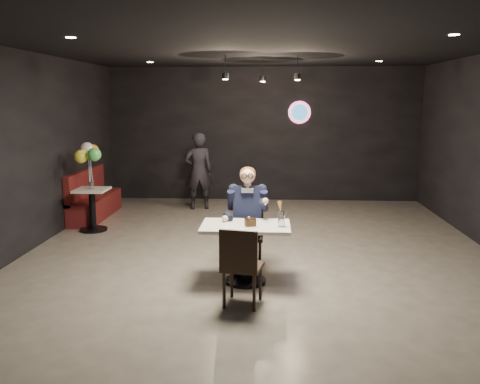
# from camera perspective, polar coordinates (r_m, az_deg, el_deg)

# --- Properties ---
(floor) EXTENTS (9.00, 9.00, 0.00)m
(floor) POSITION_cam_1_polar(r_m,az_deg,el_deg) (7.41, 2.10, -7.59)
(floor) COLOR gray
(floor) RESTS_ON ground
(wall_sign) EXTENTS (0.50, 0.06, 0.50)m
(wall_sign) POSITION_cam_1_polar(r_m,az_deg,el_deg) (11.54, 6.70, 8.88)
(wall_sign) COLOR pink
(wall_sign) RESTS_ON floor
(pendant_lights) EXTENTS (1.40, 1.20, 0.36)m
(pendant_lights) POSITION_cam_1_polar(r_m,az_deg,el_deg) (9.07, 2.52, 14.12)
(pendant_lights) COLOR black
(pendant_lights) RESTS_ON floor
(main_table) EXTENTS (1.10, 0.70, 0.75)m
(main_table) POSITION_cam_1_polar(r_m,az_deg,el_deg) (6.41, 0.63, -6.94)
(main_table) COLOR white
(main_table) RESTS_ON floor
(chair_far) EXTENTS (0.42, 0.46, 0.92)m
(chair_far) POSITION_cam_1_polar(r_m,az_deg,el_deg) (6.92, 0.85, -4.91)
(chair_far) COLOR black
(chair_far) RESTS_ON floor
(chair_near) EXTENTS (0.50, 0.53, 0.92)m
(chair_near) POSITION_cam_1_polar(r_m,az_deg,el_deg) (5.72, 0.30, -8.20)
(chair_near) COLOR black
(chair_near) RESTS_ON floor
(seated_man) EXTENTS (0.60, 0.80, 1.44)m
(seated_man) POSITION_cam_1_polar(r_m,az_deg,el_deg) (6.85, 0.86, -2.82)
(seated_man) COLOR black
(seated_man) RESTS_ON floor
(dessert_plate) EXTENTS (0.20, 0.20, 0.01)m
(dessert_plate) POSITION_cam_1_polar(r_m,az_deg,el_deg) (6.21, 1.33, -3.89)
(dessert_plate) COLOR white
(dessert_plate) RESTS_ON main_table
(cake_slice) EXTENTS (0.15, 0.14, 0.09)m
(cake_slice) POSITION_cam_1_polar(r_m,az_deg,el_deg) (6.20, 1.17, -3.43)
(cake_slice) COLOR black
(cake_slice) RESTS_ON dessert_plate
(mint_leaf) EXTENTS (0.06, 0.04, 0.01)m
(mint_leaf) POSITION_cam_1_polar(r_m,az_deg,el_deg) (6.16, 1.34, -3.18)
(mint_leaf) COLOR #287B32
(mint_leaf) RESTS_ON cake_slice
(sundae_glass) EXTENTS (0.08, 0.08, 0.19)m
(sundae_glass) POSITION_cam_1_polar(r_m,az_deg,el_deg) (6.22, 4.68, -3.04)
(sundae_glass) COLOR silver
(sundae_glass) RESTS_ON main_table
(wafer_cone) EXTENTS (0.08, 0.08, 0.14)m
(wafer_cone) POSITION_cam_1_polar(r_m,az_deg,el_deg) (6.18, 4.55, -1.66)
(wafer_cone) COLOR tan
(wafer_cone) RESTS_ON sundae_glass
(booth_bench) EXTENTS (0.47, 1.88, 0.94)m
(booth_bench) POSITION_cam_1_polar(r_m,az_deg,el_deg) (10.28, -15.98, -0.20)
(booth_bench) COLOR #460F10
(booth_bench) RESTS_ON floor
(side_table) EXTENTS (0.54, 0.54, 0.68)m
(side_table) POSITION_cam_1_polar(r_m,az_deg,el_deg) (9.28, -16.21, -2.15)
(side_table) COLOR white
(side_table) RESTS_ON floor
(balloon_vase) EXTENTS (0.09, 0.09, 0.14)m
(balloon_vase) POSITION_cam_1_polar(r_m,az_deg,el_deg) (9.20, -16.36, 0.78)
(balloon_vase) COLOR silver
(balloon_vase) RESTS_ON side_table
(balloon_bunch) EXTENTS (0.42, 0.42, 0.69)m
(balloon_bunch) POSITION_cam_1_polar(r_m,az_deg,el_deg) (9.14, -16.49, 3.42)
(balloon_bunch) COLOR #FFF535
(balloon_bunch) RESTS_ON balloon_vase
(passerby) EXTENTS (0.66, 0.52, 1.61)m
(passerby) POSITION_cam_1_polar(r_m,az_deg,el_deg) (10.66, -4.68, 2.35)
(passerby) COLOR black
(passerby) RESTS_ON floor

